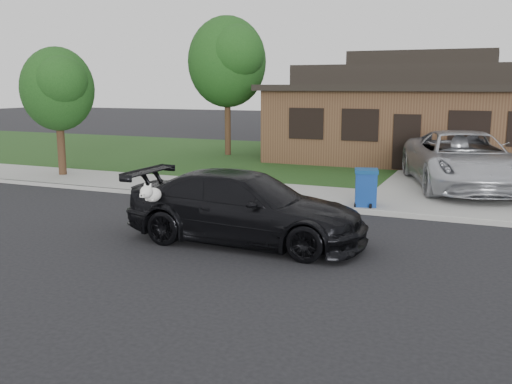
% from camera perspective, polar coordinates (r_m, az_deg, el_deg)
% --- Properties ---
extents(ground, '(120.00, 120.00, 0.00)m').
position_cam_1_polar(ground, '(13.67, -9.48, -3.73)').
color(ground, black).
rests_on(ground, ground).
extents(sidewalk, '(60.00, 3.00, 0.12)m').
position_cam_1_polar(sidewalk, '(17.97, -0.95, 0.06)').
color(sidewalk, gray).
rests_on(sidewalk, ground).
extents(curb, '(60.00, 0.12, 0.12)m').
position_cam_1_polar(curb, '(16.64, -3.04, -0.81)').
color(curb, gray).
rests_on(curb, ground).
extents(lawn, '(60.00, 13.00, 0.13)m').
position_cam_1_polar(lawn, '(25.40, 6.38, 3.13)').
color(lawn, '#193814').
rests_on(lawn, ground).
extents(driveway, '(4.50, 13.00, 0.14)m').
position_cam_1_polar(driveway, '(21.43, 19.56, 1.20)').
color(driveway, gray).
rests_on(driveway, ground).
extents(sedan, '(5.26, 2.51, 1.53)m').
position_cam_1_polar(sedan, '(12.28, -1.07, -1.55)').
color(sedan, black).
rests_on(sedan, ground).
extents(minivan, '(4.69, 7.00, 1.78)m').
position_cam_1_polar(minivan, '(19.22, 19.98, 3.05)').
color(minivan, '#B3B5BB').
rests_on(minivan, driveway).
extents(recycling_bin, '(0.74, 0.74, 1.02)m').
position_cam_1_polar(recycling_bin, '(15.66, 10.93, 0.43)').
color(recycling_bin, navy).
rests_on(recycling_bin, sidewalk).
extents(house, '(12.60, 8.60, 4.65)m').
position_cam_1_polar(house, '(26.36, 16.18, 7.57)').
color(house, '#422B1C').
rests_on(house, ground).
extents(tree_0, '(3.78, 3.60, 6.34)m').
position_cam_1_polar(tree_0, '(26.66, -2.69, 13.04)').
color(tree_0, '#332114').
rests_on(tree_0, ground).
extents(tree_2, '(2.73, 2.60, 4.59)m').
position_cam_1_polar(tree_2, '(21.81, -19.16, 9.83)').
color(tree_2, '#332114').
rests_on(tree_2, ground).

